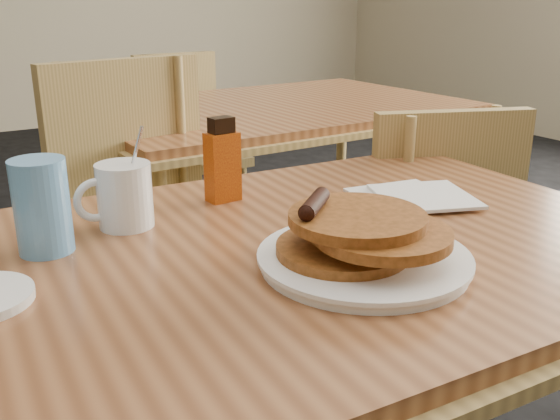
{
  "coord_description": "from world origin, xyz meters",
  "views": [
    {
      "loc": [
        -0.48,
        -0.74,
        1.1
      ],
      "look_at": [
        -0.01,
        0.03,
        0.79
      ],
      "focal_mm": 40.0,
      "sensor_mm": 36.0,
      "label": 1
    }
  ],
  "objects_px": {
    "neighbor_table": "(274,115)",
    "chair_neighbor_far": "(186,134)",
    "chair_main_far": "(144,215)",
    "pancake_plate": "(363,245)",
    "main_table": "(294,269)",
    "syrup_bottle": "(222,163)",
    "coffee_mug": "(123,195)",
    "chair_neighbor_near": "(418,237)",
    "blue_tumbler": "(42,206)"
  },
  "relations": [
    {
      "from": "main_table",
      "to": "syrup_bottle",
      "type": "bearing_deg",
      "value": 89.64
    },
    {
      "from": "coffee_mug",
      "to": "chair_neighbor_near",
      "type": "bearing_deg",
      "value": -9.89
    },
    {
      "from": "pancake_plate",
      "to": "coffee_mug",
      "type": "xyz_separation_m",
      "value": [
        -0.23,
        0.32,
        0.02
      ]
    },
    {
      "from": "chair_neighbor_far",
      "to": "pancake_plate",
      "type": "distance_m",
      "value": 2.07
    },
    {
      "from": "main_table",
      "to": "coffee_mug",
      "type": "xyz_separation_m",
      "value": [
        -0.2,
        0.2,
        0.1
      ]
    },
    {
      "from": "neighbor_table",
      "to": "main_table",
      "type": "bearing_deg",
      "value": -119.34
    },
    {
      "from": "neighbor_table",
      "to": "chair_neighbor_far",
      "type": "relative_size",
      "value": 1.56
    },
    {
      "from": "chair_main_far",
      "to": "coffee_mug",
      "type": "relative_size",
      "value": 5.84
    },
    {
      "from": "chair_neighbor_near",
      "to": "blue_tumbler",
      "type": "distance_m",
      "value": 1.02
    },
    {
      "from": "main_table",
      "to": "pancake_plate",
      "type": "distance_m",
      "value": 0.15
    },
    {
      "from": "coffee_mug",
      "to": "blue_tumbler",
      "type": "bearing_deg",
      "value": 176.08
    },
    {
      "from": "syrup_bottle",
      "to": "coffee_mug",
      "type": "bearing_deg",
      "value": -173.61
    },
    {
      "from": "coffee_mug",
      "to": "syrup_bottle",
      "type": "relative_size",
      "value": 1.07
    },
    {
      "from": "chair_main_far",
      "to": "blue_tumbler",
      "type": "xyz_separation_m",
      "value": [
        -0.34,
        -0.57,
        0.25
      ]
    },
    {
      "from": "main_table",
      "to": "blue_tumbler",
      "type": "relative_size",
      "value": 8.89
    },
    {
      "from": "chair_neighbor_far",
      "to": "syrup_bottle",
      "type": "distance_m",
      "value": 1.75
    },
    {
      "from": "chair_neighbor_near",
      "to": "neighbor_table",
      "type": "bearing_deg",
      "value": 110.64
    },
    {
      "from": "syrup_bottle",
      "to": "blue_tumbler",
      "type": "bearing_deg",
      "value": -171.16
    },
    {
      "from": "chair_neighbor_near",
      "to": "blue_tumbler",
      "type": "bearing_deg",
      "value": -146.54
    },
    {
      "from": "main_table",
      "to": "chair_neighbor_far",
      "type": "relative_size",
      "value": 1.42
    },
    {
      "from": "neighbor_table",
      "to": "syrup_bottle",
      "type": "distance_m",
      "value": 1.08
    },
    {
      "from": "chair_neighbor_far",
      "to": "coffee_mug",
      "type": "xyz_separation_m",
      "value": [
        -0.8,
        -1.65,
        0.29
      ]
    },
    {
      "from": "chair_main_far",
      "to": "pancake_plate",
      "type": "bearing_deg",
      "value": -97.73
    },
    {
      "from": "neighbor_table",
      "to": "chair_neighbor_far",
      "type": "distance_m",
      "value": 0.76
    },
    {
      "from": "chair_neighbor_near",
      "to": "pancake_plate",
      "type": "relative_size",
      "value": 2.89
    },
    {
      "from": "chair_neighbor_far",
      "to": "pancake_plate",
      "type": "height_order",
      "value": "chair_neighbor_far"
    },
    {
      "from": "chair_main_far",
      "to": "chair_neighbor_near",
      "type": "bearing_deg",
      "value": -39.85
    },
    {
      "from": "chair_neighbor_far",
      "to": "pancake_plate",
      "type": "relative_size",
      "value": 2.93
    },
    {
      "from": "pancake_plate",
      "to": "coffee_mug",
      "type": "height_order",
      "value": "coffee_mug"
    },
    {
      "from": "main_table",
      "to": "neighbor_table",
      "type": "bearing_deg",
      "value": 60.66
    },
    {
      "from": "chair_neighbor_far",
      "to": "pancake_plate",
      "type": "xyz_separation_m",
      "value": [
        -0.57,
        -1.97,
        0.27
      ]
    },
    {
      "from": "pancake_plate",
      "to": "syrup_bottle",
      "type": "height_order",
      "value": "syrup_bottle"
    },
    {
      "from": "chair_neighbor_far",
      "to": "syrup_bottle",
      "type": "xyz_separation_m",
      "value": [
        -0.6,
        -1.61,
        0.31
      ]
    },
    {
      "from": "pancake_plate",
      "to": "syrup_bottle",
      "type": "bearing_deg",
      "value": 95.39
    },
    {
      "from": "chair_neighbor_near",
      "to": "coffee_mug",
      "type": "relative_size",
      "value": 5.21
    },
    {
      "from": "pancake_plate",
      "to": "blue_tumbler",
      "type": "bearing_deg",
      "value": 142.19
    },
    {
      "from": "chair_main_far",
      "to": "pancake_plate",
      "type": "relative_size",
      "value": 3.24
    },
    {
      "from": "chair_neighbor_near",
      "to": "syrup_bottle",
      "type": "xyz_separation_m",
      "value": [
        -0.62,
        -0.13,
        0.31
      ]
    },
    {
      "from": "pancake_plate",
      "to": "syrup_bottle",
      "type": "relative_size",
      "value": 1.93
    },
    {
      "from": "main_table",
      "to": "chair_main_far",
      "type": "height_order",
      "value": "chair_main_far"
    },
    {
      "from": "chair_main_far",
      "to": "blue_tumbler",
      "type": "distance_m",
      "value": 0.71
    },
    {
      "from": "main_table",
      "to": "chair_main_far",
      "type": "distance_m",
      "value": 0.74
    },
    {
      "from": "pancake_plate",
      "to": "chair_neighbor_far",
      "type": "bearing_deg",
      "value": 73.99
    },
    {
      "from": "chair_neighbor_far",
      "to": "syrup_bottle",
      "type": "bearing_deg",
      "value": -112.45
    },
    {
      "from": "chair_neighbor_near",
      "to": "blue_tumbler",
      "type": "xyz_separation_m",
      "value": [
        -0.95,
        -0.21,
        0.31
      ]
    },
    {
      "from": "chair_neighbor_near",
      "to": "coffee_mug",
      "type": "distance_m",
      "value": 0.89
    },
    {
      "from": "neighbor_table",
      "to": "coffee_mug",
      "type": "xyz_separation_m",
      "value": [
        -0.82,
        -0.91,
        0.09
      ]
    },
    {
      "from": "pancake_plate",
      "to": "blue_tumbler",
      "type": "distance_m",
      "value": 0.46
    },
    {
      "from": "main_table",
      "to": "syrup_bottle",
      "type": "height_order",
      "value": "syrup_bottle"
    },
    {
      "from": "chair_neighbor_near",
      "to": "pancake_plate",
      "type": "height_order",
      "value": "chair_neighbor_near"
    }
  ]
}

